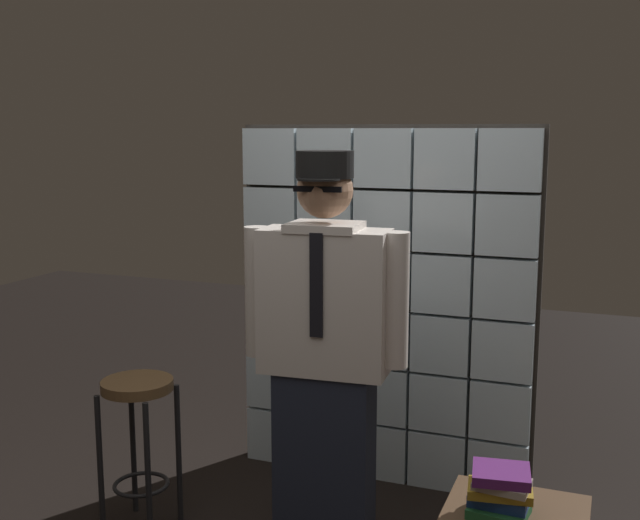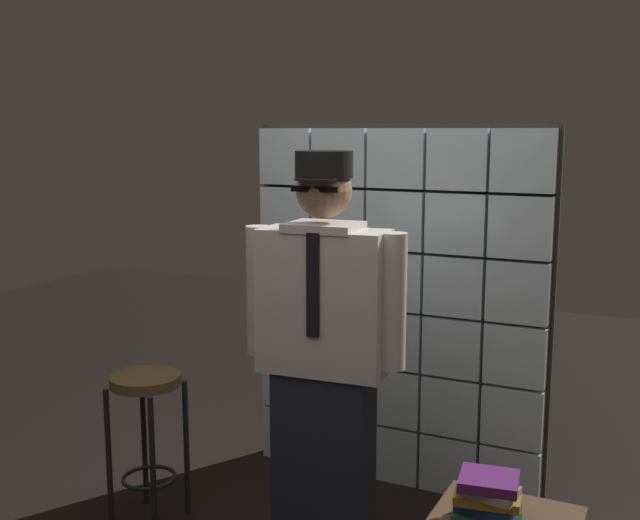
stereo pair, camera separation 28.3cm
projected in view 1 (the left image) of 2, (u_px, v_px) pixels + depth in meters
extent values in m
cube|color=silver|center=(274.00, 435.00, 4.52)|extent=(0.31, 0.08, 0.31)
cube|color=silver|center=(325.00, 443.00, 4.41)|extent=(0.31, 0.08, 0.31)
cube|color=silver|center=(380.00, 451.00, 4.29)|extent=(0.31, 0.08, 0.31)
cube|color=silver|center=(437.00, 460.00, 4.18)|extent=(0.31, 0.08, 0.31)
cube|color=silver|center=(498.00, 469.00, 4.06)|extent=(0.31, 0.08, 0.31)
cube|color=silver|center=(273.00, 382.00, 4.47)|extent=(0.31, 0.08, 0.31)
cube|color=silver|center=(326.00, 388.00, 4.35)|extent=(0.31, 0.08, 0.31)
cube|color=silver|center=(381.00, 395.00, 4.24)|extent=(0.31, 0.08, 0.31)
cube|color=silver|center=(439.00, 403.00, 4.12)|extent=(0.31, 0.08, 0.31)
cube|color=silver|center=(500.00, 411.00, 4.01)|extent=(0.31, 0.08, 0.31)
cube|color=silver|center=(273.00, 328.00, 4.41)|extent=(0.31, 0.08, 0.31)
cube|color=silver|center=(326.00, 333.00, 4.30)|extent=(0.31, 0.08, 0.31)
cube|color=silver|center=(381.00, 338.00, 4.18)|extent=(0.31, 0.08, 0.31)
cube|color=silver|center=(440.00, 344.00, 4.07)|extent=(0.31, 0.08, 0.31)
cube|color=silver|center=(503.00, 351.00, 3.95)|extent=(0.31, 0.08, 0.31)
cube|color=silver|center=(272.00, 272.00, 4.36)|extent=(0.31, 0.08, 0.31)
cube|color=silver|center=(326.00, 276.00, 4.24)|extent=(0.31, 0.08, 0.31)
cube|color=silver|center=(382.00, 280.00, 4.13)|extent=(0.31, 0.08, 0.31)
cube|color=silver|center=(442.00, 284.00, 4.01)|extent=(0.31, 0.08, 0.31)
cube|color=silver|center=(505.00, 289.00, 3.90)|extent=(0.31, 0.08, 0.31)
cube|color=silver|center=(272.00, 215.00, 4.31)|extent=(0.31, 0.08, 0.31)
cube|color=silver|center=(326.00, 217.00, 4.19)|extent=(0.31, 0.08, 0.31)
cube|color=silver|center=(383.00, 220.00, 4.08)|extent=(0.31, 0.08, 0.31)
cube|color=silver|center=(444.00, 222.00, 3.96)|extent=(0.31, 0.08, 0.31)
cube|color=silver|center=(508.00, 225.00, 3.84)|extent=(0.31, 0.08, 0.31)
cube|color=silver|center=(271.00, 157.00, 4.25)|extent=(0.31, 0.08, 0.31)
cube|color=silver|center=(326.00, 157.00, 4.14)|extent=(0.31, 0.08, 0.31)
cube|color=silver|center=(384.00, 158.00, 4.02)|extent=(0.31, 0.08, 0.31)
cube|color=silver|center=(445.00, 159.00, 3.91)|extent=(0.31, 0.08, 0.31)
cube|color=silver|center=(510.00, 160.00, 3.79)|extent=(0.31, 0.08, 0.31)
cube|color=#38332D|center=(384.00, 307.00, 4.20)|extent=(1.64, 0.02, 1.97)
cube|color=#1E2333|center=(325.00, 467.00, 3.43)|extent=(0.44, 0.25, 0.88)
cube|color=silver|center=(325.00, 301.00, 3.30)|extent=(0.57, 0.28, 0.62)
cube|color=black|center=(316.00, 286.00, 3.17)|extent=(0.06, 0.01, 0.44)
cube|color=silver|center=(325.00, 227.00, 3.25)|extent=(0.32, 0.27, 0.04)
sphere|color=#A87A5B|center=(325.00, 190.00, 3.22)|extent=(0.24, 0.24, 0.24)
ellipsoid|color=black|center=(321.00, 201.00, 3.18)|extent=(0.16, 0.10, 0.11)
cube|color=black|center=(317.00, 189.00, 3.12)|extent=(0.20, 0.03, 0.02)
cylinder|color=black|center=(319.00, 179.00, 3.13)|extent=(0.19, 0.19, 0.01)
cylinder|color=black|center=(325.00, 164.00, 3.21)|extent=(0.24, 0.24, 0.11)
cylinder|color=silver|center=(396.00, 300.00, 3.21)|extent=(0.12, 0.12, 0.57)
cylinder|color=silver|center=(257.00, 292.00, 3.39)|extent=(0.12, 0.12, 0.57)
cylinder|color=brown|center=(137.00, 385.00, 3.65)|extent=(0.34, 0.34, 0.05)
torus|color=black|center=(141.00, 484.00, 3.73)|extent=(0.27, 0.27, 0.02)
cylinder|color=black|center=(100.00, 467.00, 3.64)|extent=(0.03, 0.03, 0.70)
cylinder|color=black|center=(148.00, 476.00, 3.54)|extent=(0.03, 0.03, 0.70)
cylinder|color=black|center=(133.00, 445.00, 3.88)|extent=(0.03, 0.03, 0.70)
cylinder|color=black|center=(179.00, 453.00, 3.79)|extent=(0.03, 0.03, 0.70)
cube|color=#513823|center=(515.00, 520.00, 2.85)|extent=(0.52, 0.52, 0.04)
cube|color=#1E592D|center=(499.00, 511.00, 2.83)|extent=(0.22, 0.20, 0.04)
cube|color=navy|center=(499.00, 499.00, 2.84)|extent=(0.22, 0.15, 0.04)
cube|color=olive|center=(500.00, 490.00, 2.82)|extent=(0.25, 0.18, 0.03)
cube|color=gray|center=(502.00, 485.00, 2.80)|extent=(0.21, 0.16, 0.03)
cube|color=#591E66|center=(501.00, 474.00, 2.81)|extent=(0.23, 0.22, 0.04)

